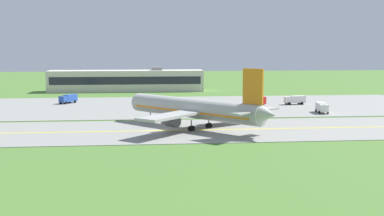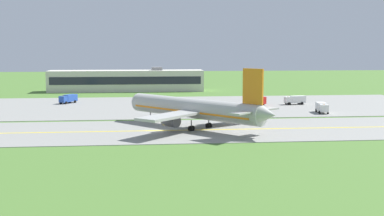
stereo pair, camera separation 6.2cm
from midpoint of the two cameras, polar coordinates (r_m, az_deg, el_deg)
name	(u,v)px [view 2 (the right image)]	position (r m, az deg, el deg)	size (l,w,h in m)	color
ground_plane	(158,131)	(99.63, -3.89, -2.64)	(500.00, 500.00, 0.00)	#47702D
taxiway_strip	(158,131)	(99.62, -3.89, -2.61)	(240.00, 28.00, 0.10)	gray
apron_pad	(188,106)	(141.78, -0.43, 0.25)	(140.00, 52.00, 0.10)	gray
taxiway_centreline	(158,131)	(99.61, -3.89, -2.58)	(220.00, 0.60, 0.01)	yellow
airplane_lead	(195,109)	(101.54, 0.33, -0.08)	(29.64, 32.64, 12.70)	#ADADA8
service_truck_baggage	(295,100)	(147.46, 11.66, 0.95)	(6.18, 2.83, 2.60)	silver
service_truck_fuel	(256,100)	(144.21, 7.32, 0.90)	(5.19, 6.06, 2.60)	red
service_truck_catering	(322,107)	(130.31, 14.58, 0.10)	(2.93, 6.21, 2.60)	silver
service_truck_pushback	(68,98)	(152.10, -13.88, 1.07)	(5.01, 6.14, 2.60)	#264CA5
terminal_building	(127,81)	(190.91, -7.45, 3.10)	(57.68, 10.41, 9.09)	beige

